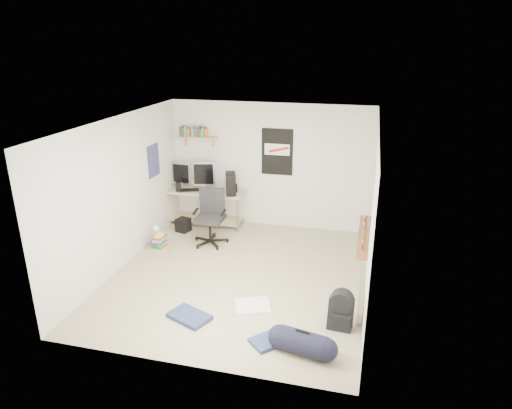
% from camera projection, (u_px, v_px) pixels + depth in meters
% --- Properties ---
extents(floor, '(4.00, 4.50, 0.01)m').
position_uv_depth(floor, '(239.00, 276.00, 7.45)').
color(floor, gray).
rests_on(floor, ground).
extents(ceiling, '(4.00, 4.50, 0.01)m').
position_uv_depth(ceiling, '(237.00, 122.00, 6.59)').
color(ceiling, white).
rests_on(ceiling, ground).
extents(back_wall, '(4.00, 0.01, 2.50)m').
position_uv_depth(back_wall, '(270.00, 166.00, 9.07)').
color(back_wall, silver).
rests_on(back_wall, ground).
extents(left_wall, '(0.01, 4.50, 2.50)m').
position_uv_depth(left_wall, '(121.00, 193.00, 7.48)').
color(left_wall, silver).
rests_on(left_wall, ground).
extents(right_wall, '(0.01, 4.50, 2.50)m').
position_uv_depth(right_wall, '(372.00, 215.00, 6.56)').
color(right_wall, silver).
rests_on(right_wall, ground).
extents(desk, '(1.70, 0.83, 0.75)m').
position_uv_depth(desk, '(206.00, 206.00, 9.44)').
color(desk, beige).
rests_on(desk, floor).
extents(monitor_left, '(0.40, 0.14, 0.43)m').
position_uv_depth(monitor_left, '(182.00, 178.00, 9.24)').
color(monitor_left, '#97969A').
rests_on(monitor_left, desk).
extents(monitor_right, '(0.45, 0.22, 0.48)m').
position_uv_depth(monitor_right, '(205.00, 179.00, 9.12)').
color(monitor_right, '#9E9EA2').
rests_on(monitor_right, desk).
extents(pc_tower, '(0.31, 0.43, 0.41)m').
position_uv_depth(pc_tower, '(231.00, 183.00, 8.95)').
color(pc_tower, black).
rests_on(pc_tower, desk).
extents(keyboard, '(0.46, 0.31, 0.02)m').
position_uv_depth(keyboard, '(191.00, 190.00, 9.20)').
color(keyboard, black).
rests_on(keyboard, desk).
extents(speaker_left, '(0.11, 0.11, 0.18)m').
position_uv_depth(speaker_left, '(178.00, 187.00, 9.12)').
color(speaker_left, black).
rests_on(speaker_left, desk).
extents(speaker_right, '(0.11, 0.11, 0.17)m').
position_uv_depth(speaker_right, '(235.00, 188.00, 9.09)').
color(speaker_right, black).
rests_on(speaker_right, desk).
extents(office_chair, '(0.75, 0.75, 1.04)m').
position_uv_depth(office_chair, '(210.00, 219.00, 8.44)').
color(office_chair, black).
rests_on(office_chair, floor).
extents(wall_shelf, '(0.80, 0.22, 0.24)m').
position_uv_depth(wall_shelf, '(198.00, 137.00, 9.12)').
color(wall_shelf, tan).
rests_on(wall_shelf, back_wall).
extents(poster_back_wall, '(0.62, 0.03, 0.92)m').
position_uv_depth(poster_back_wall, '(277.00, 152.00, 8.91)').
color(poster_back_wall, black).
rests_on(poster_back_wall, back_wall).
extents(poster_left_wall, '(0.02, 0.42, 0.60)m').
position_uv_depth(poster_left_wall, '(154.00, 161.00, 8.48)').
color(poster_left_wall, navy).
rests_on(poster_left_wall, left_wall).
extents(window, '(0.10, 1.50, 1.26)m').
position_uv_depth(window, '(369.00, 195.00, 6.77)').
color(window, brown).
rests_on(window, right_wall).
extents(baseboard_heater, '(0.08, 2.50, 0.18)m').
position_uv_depth(baseboard_heater, '(362.00, 276.00, 7.24)').
color(baseboard_heater, '#B7B2A8').
rests_on(baseboard_heater, floor).
extents(backpack, '(0.35, 0.29, 0.43)m').
position_uv_depth(backpack, '(341.00, 314.00, 6.06)').
color(backpack, black).
rests_on(backpack, floor).
extents(duffel_bag, '(0.36, 0.36, 0.60)m').
position_uv_depth(duffel_bag, '(302.00, 344.00, 5.56)').
color(duffel_bag, black).
rests_on(duffel_bag, floor).
extents(tshirt, '(0.60, 0.56, 0.04)m').
position_uv_depth(tshirt, '(253.00, 306.00, 6.56)').
color(tshirt, silver).
rests_on(tshirt, floor).
extents(jeans_a, '(0.66, 0.55, 0.06)m').
position_uv_depth(jeans_a, '(189.00, 316.00, 6.30)').
color(jeans_a, '#222E4E').
rests_on(jeans_a, floor).
extents(jeans_b, '(0.52, 0.52, 0.05)m').
position_uv_depth(jeans_b, '(268.00, 341.00, 5.80)').
color(jeans_b, navy).
rests_on(jeans_b, floor).
extents(book_stack, '(0.50, 0.43, 0.31)m').
position_uv_depth(book_stack, '(159.00, 240.00, 8.39)').
color(book_stack, brown).
rests_on(book_stack, floor).
extents(desk_lamp, '(0.14, 0.22, 0.21)m').
position_uv_depth(desk_lamp, '(159.00, 229.00, 8.29)').
color(desk_lamp, white).
rests_on(desk_lamp, book_stack).
extents(subwoofer, '(0.29, 0.29, 0.27)m').
position_uv_depth(subwoofer, '(183.00, 225.00, 9.09)').
color(subwoofer, black).
rests_on(subwoofer, floor).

